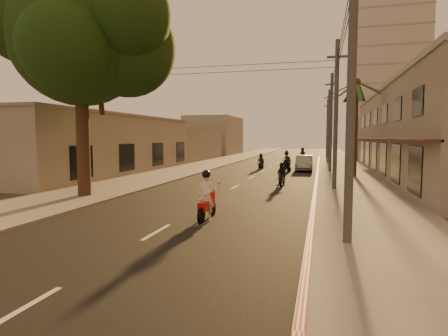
{
  "coord_description": "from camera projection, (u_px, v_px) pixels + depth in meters",
  "views": [
    {
      "loc": [
        5.39,
        -15.56,
        3.25
      ],
      "look_at": [
        -0.14,
        5.68,
        1.44
      ],
      "focal_mm": 30.0,
      "sensor_mm": 36.0,
      "label": 1
    }
  ],
  "objects": [
    {
      "name": "ground",
      "position": [
        195.0,
        210.0,
        16.63
      ],
      "size": [
        160.0,
        160.0,
        0.0
      ],
      "primitive_type": "plane",
      "color": "#383023",
      "rests_on": "ground"
    },
    {
      "name": "road",
      "position": [
        263.0,
        171.0,
        35.91
      ],
      "size": [
        10.0,
        140.0,
        0.02
      ],
      "primitive_type": "cube",
      "color": "black",
      "rests_on": "ground"
    },
    {
      "name": "sidewalk_right",
      "position": [
        345.0,
        172.0,
        34.03
      ],
      "size": [
        5.0,
        140.0,
        0.12
      ],
      "primitive_type": "cube",
      "color": "slate",
      "rests_on": "ground"
    },
    {
      "name": "sidewalk_left",
      "position": [
        189.0,
        169.0,
        37.79
      ],
      "size": [
        5.0,
        140.0,
        0.12
      ],
      "primitive_type": "cube",
      "color": "slate",
      "rests_on": "ground"
    },
    {
      "name": "curb_stripe",
      "position": [
        317.0,
        177.0,
        29.8
      ],
      "size": [
        0.2,
        60.0,
        0.2
      ],
      "primitive_type": "cube",
      "color": "#B11B12",
      "rests_on": "ground"
    },
    {
      "name": "shophouse_row",
      "position": [
        431.0,
        132.0,
        30.18
      ],
      "size": [
        8.8,
        34.2,
        7.3
      ],
      "color": "gray",
      "rests_on": "ground"
    },
    {
      "name": "left_building",
      "position": [
        98.0,
        144.0,
        33.42
      ],
      "size": [
        8.2,
        24.2,
        5.2
      ],
      "color": "gray",
      "rests_on": "ground"
    },
    {
      "name": "distant_tower",
      "position": [
        385.0,
        76.0,
        65.47
      ],
      "size": [
        12.1,
        12.1,
        28.0
      ],
      "color": "#B7B5B2",
      "rests_on": "ground"
    },
    {
      "name": "broadleaf_tree",
      "position": [
        88.0,
        38.0,
        19.66
      ],
      "size": [
        9.6,
        8.7,
        12.1
      ],
      "color": "black",
      "rests_on": "ground"
    },
    {
      "name": "palm_tree",
      "position": [
        357.0,
        88.0,
        29.46
      ],
      "size": [
        5.0,
        5.0,
        8.2
      ],
      "color": "black",
      "rests_on": "ground"
    },
    {
      "name": "utility_poles",
      "position": [
        332.0,
        101.0,
        33.82
      ],
      "size": [
        1.2,
        48.26,
        9.0
      ],
      "color": "#38383A",
      "rests_on": "ground"
    },
    {
      "name": "filler_right",
      "position": [
        380.0,
        139.0,
        56.27
      ],
      "size": [
        8.0,
        14.0,
        6.0
      ],
      "primitive_type": "cube",
      "color": "gray",
      "rests_on": "ground"
    },
    {
      "name": "filler_left_near",
      "position": [
        180.0,
        145.0,
        52.75
      ],
      "size": [
        8.0,
        14.0,
        4.4
      ],
      "primitive_type": "cube",
      "color": "gray",
      "rests_on": "ground"
    },
    {
      "name": "filler_left_far",
      "position": [
        215.0,
        136.0,
        70.0
      ],
      "size": [
        8.0,
        14.0,
        7.0
      ],
      "primitive_type": "cube",
      "color": "gray",
      "rests_on": "ground"
    },
    {
      "name": "scooter_red",
      "position": [
        207.0,
        199.0,
        14.56
      ],
      "size": [
        0.76,
        2.02,
        1.99
      ],
      "rotation": [
        0.0,
        0.0,
        -0.02
      ],
      "color": "black",
      "rests_on": "ground"
    },
    {
      "name": "scooter_mid_a",
      "position": [
        282.0,
        175.0,
        24.84
      ],
      "size": [
        0.83,
        1.65,
        1.62
      ],
      "rotation": [
        0.0,
        0.0,
        -0.07
      ],
      "color": "black",
      "rests_on": "ground"
    },
    {
      "name": "scooter_mid_b",
      "position": [
        286.0,
        165.0,
        34.39
      ],
      "size": [
        1.15,
        1.51,
        1.58
      ],
      "rotation": [
        0.0,
        0.0,
        -0.41
      ],
      "color": "black",
      "rests_on": "ground"
    },
    {
      "name": "scooter_far_a",
      "position": [
        261.0,
        162.0,
        37.91
      ],
      "size": [
        0.88,
        1.65,
        1.62
      ],
      "rotation": [
        0.0,
        0.0,
        -0.13
      ],
      "color": "black",
      "rests_on": "ground"
    },
    {
      "name": "scooter_far_b",
      "position": [
        287.0,
        159.0,
        41.12
      ],
      "size": [
        1.52,
        1.79,
        1.84
      ],
      "rotation": [
        0.0,
        0.0,
        -0.34
      ],
      "color": "black",
      "rests_on": "ground"
    },
    {
      "name": "parked_car",
      "position": [
        304.0,
        163.0,
        36.08
      ],
      "size": [
        1.92,
        4.65,
        1.49
      ],
      "primitive_type": "imported",
      "rotation": [
        0.0,
        0.0,
        0.04
      ],
      "color": "gray",
      "rests_on": "ground"
    },
    {
      "name": "scooter_far_c",
      "position": [
        303.0,
        154.0,
        52.02
      ],
      "size": [
        1.19,
        1.83,
        1.86
      ],
      "rotation": [
        0.0,
        0.0,
        -0.32
      ],
      "color": "black",
      "rests_on": "ground"
    }
  ]
}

